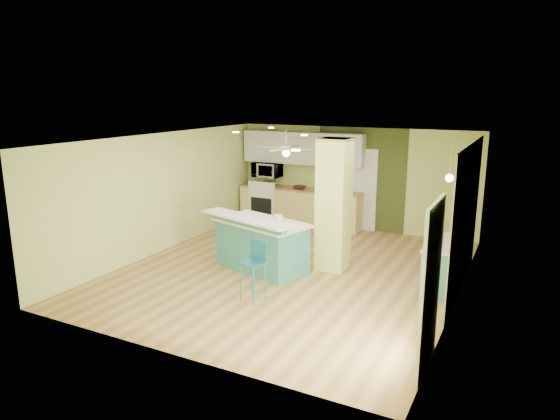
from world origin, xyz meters
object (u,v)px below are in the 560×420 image
Objects in this scene: bar_stool at (255,260)px; side_counter at (443,265)px; peninsula at (261,244)px; fruit_bowl at (299,187)px; canister at (278,220)px.

bar_stool reaches higher than side_counter.
bar_stool is 0.78× the size of side_counter.
peninsula is 3.43m from fruit_bowl.
canister is (1.13, -3.33, 0.05)m from fruit_bowl.
canister is at bearing -71.34° from fruit_bowl.
side_counter is 4.86m from fruit_bowl.
bar_stool is (0.63, -1.29, 0.17)m from peninsula.
fruit_bowl is at bearing 145.71° from side_counter.
canister is at bearing 13.52° from peninsula.
fruit_bowl is at bearing 117.43° from bar_stool.
side_counter is at bearing 26.66° from peninsula.
bar_stool is at bearing -144.27° from side_counter.
side_counter is 7.64× the size of canister.
canister is at bearing -167.86° from side_counter.
side_counter is at bearing 12.14° from canister.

